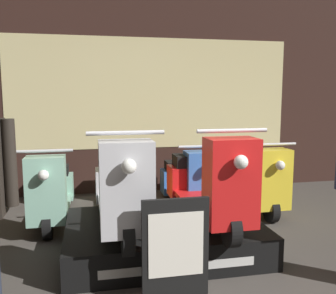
{
  "coord_description": "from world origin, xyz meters",
  "views": [
    {
      "loc": [
        -0.98,
        -2.13,
        1.53
      ],
      "look_at": [
        -0.12,
        1.96,
        0.95
      ],
      "focal_mm": 40.0,
      "sensor_mm": 36.0,
      "label": 1
    }
  ],
  "objects_px": {
    "scooter_display_left": "(120,190)",
    "scooter_backrow_0": "(52,191)",
    "scooter_display_right": "(208,185)",
    "scooter_backrow_3": "(250,181)",
    "scooter_backrow_2": "(189,184)",
    "scooter_backrow_1": "(123,188)",
    "price_sign_board": "(176,251)"
  },
  "relations": [
    {
      "from": "scooter_display_left",
      "to": "scooter_backrow_0",
      "type": "height_order",
      "value": "scooter_display_left"
    },
    {
      "from": "scooter_display_right",
      "to": "scooter_backrow_3",
      "type": "distance_m",
      "value": 1.65
    },
    {
      "from": "scooter_backrow_2",
      "to": "scooter_backrow_1",
      "type": "bearing_deg",
      "value": 180.0
    },
    {
      "from": "scooter_display_left",
      "to": "price_sign_board",
      "type": "xyz_separation_m",
      "value": [
        0.33,
        -0.85,
        -0.26
      ]
    },
    {
      "from": "scooter_backrow_1",
      "to": "scooter_backrow_3",
      "type": "xyz_separation_m",
      "value": [
        1.72,
        0.0,
        0.0
      ]
    },
    {
      "from": "scooter_backrow_0",
      "to": "price_sign_board",
      "type": "relative_size",
      "value": 2.25
    },
    {
      "from": "scooter_backrow_0",
      "to": "scooter_backrow_2",
      "type": "xyz_separation_m",
      "value": [
        1.72,
        0.0,
        0.0
      ]
    },
    {
      "from": "scooter_backrow_1",
      "to": "price_sign_board",
      "type": "height_order",
      "value": "scooter_backrow_1"
    },
    {
      "from": "scooter_display_right",
      "to": "price_sign_board",
      "type": "height_order",
      "value": "scooter_display_right"
    },
    {
      "from": "scooter_display_left",
      "to": "scooter_display_right",
      "type": "height_order",
      "value": "same"
    },
    {
      "from": "scooter_backrow_0",
      "to": "scooter_backrow_1",
      "type": "relative_size",
      "value": 1.0
    },
    {
      "from": "scooter_display_left",
      "to": "scooter_backrow_0",
      "type": "xyz_separation_m",
      "value": [
        -0.73,
        1.27,
        -0.3
      ]
    },
    {
      "from": "scooter_backrow_0",
      "to": "scooter_backrow_3",
      "type": "xyz_separation_m",
      "value": [
        2.59,
        0.0,
        0.0
      ]
    },
    {
      "from": "scooter_display_left",
      "to": "scooter_backrow_2",
      "type": "bearing_deg",
      "value": 51.87
    },
    {
      "from": "scooter_backrow_1",
      "to": "price_sign_board",
      "type": "distance_m",
      "value": 2.12
    },
    {
      "from": "scooter_display_right",
      "to": "scooter_backrow_2",
      "type": "xyz_separation_m",
      "value": [
        0.16,
        1.27,
        -0.3
      ]
    },
    {
      "from": "scooter_display_right",
      "to": "price_sign_board",
      "type": "distance_m",
      "value": 1.02
    },
    {
      "from": "scooter_display_right",
      "to": "scooter_backrow_3",
      "type": "xyz_separation_m",
      "value": [
        1.02,
        1.27,
        -0.3
      ]
    },
    {
      "from": "scooter_display_right",
      "to": "price_sign_board",
      "type": "bearing_deg",
      "value": -121.19
    },
    {
      "from": "price_sign_board",
      "to": "scooter_backrow_0",
      "type": "bearing_deg",
      "value": 116.52
    },
    {
      "from": "scooter_backrow_1",
      "to": "scooter_backrow_3",
      "type": "height_order",
      "value": "same"
    },
    {
      "from": "scooter_backrow_2",
      "to": "scooter_display_left",
      "type": "bearing_deg",
      "value": -128.13
    },
    {
      "from": "scooter_backrow_2",
      "to": "scooter_backrow_0",
      "type": "bearing_deg",
      "value": 180.0
    },
    {
      "from": "scooter_backrow_0",
      "to": "scooter_backrow_3",
      "type": "distance_m",
      "value": 2.59
    },
    {
      "from": "scooter_display_left",
      "to": "scooter_backrow_2",
      "type": "xyz_separation_m",
      "value": [
        1.0,
        1.27,
        -0.3
      ]
    },
    {
      "from": "scooter_display_left",
      "to": "scooter_backrow_3",
      "type": "relative_size",
      "value": 1.0
    },
    {
      "from": "scooter_display_right",
      "to": "scooter_backrow_0",
      "type": "distance_m",
      "value": 2.04
    },
    {
      "from": "scooter_backrow_3",
      "to": "scooter_backrow_0",
      "type": "bearing_deg",
      "value": 180.0
    },
    {
      "from": "scooter_backrow_0",
      "to": "scooter_backrow_2",
      "type": "height_order",
      "value": "same"
    },
    {
      "from": "scooter_display_left",
      "to": "scooter_backrow_2",
      "type": "relative_size",
      "value": 1.0
    },
    {
      "from": "scooter_backrow_1",
      "to": "scooter_backrow_2",
      "type": "relative_size",
      "value": 1.0
    },
    {
      "from": "scooter_backrow_0",
      "to": "scooter_backrow_2",
      "type": "relative_size",
      "value": 1.0
    }
  ]
}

